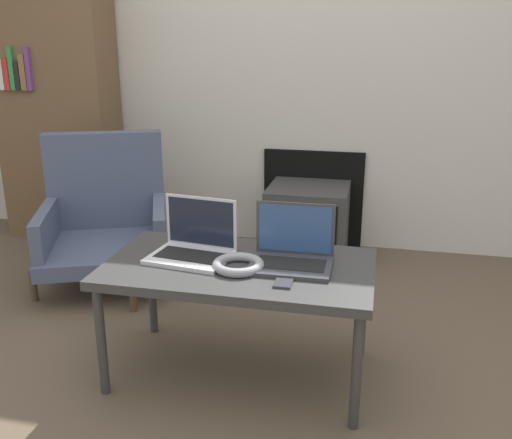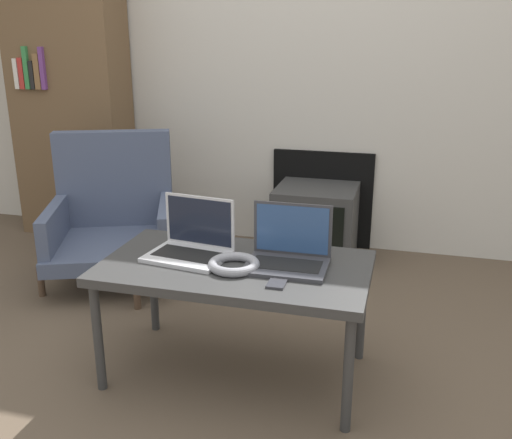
{
  "view_description": "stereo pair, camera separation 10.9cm",
  "coord_description": "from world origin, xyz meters",
  "px_view_note": "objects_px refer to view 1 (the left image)",
  "views": [
    {
      "loc": [
        0.5,
        -1.74,
        1.31
      ],
      "look_at": [
        0.0,
        0.5,
        0.56
      ],
      "focal_mm": 40.0,
      "sensor_mm": 36.0,
      "label": 1
    },
    {
      "loc": [
        0.61,
        -1.72,
        1.31
      ],
      "look_at": [
        0.0,
        0.5,
        0.56
      ],
      "focal_mm": 40.0,
      "sensor_mm": 36.0,
      "label": 2
    }
  ],
  "objects_px": {
    "laptop_right": "(292,252)",
    "phone": "(285,280)",
    "tv": "(308,222)",
    "armchair": "(106,215)",
    "headphones": "(238,265)",
    "laptop_left": "(194,244)"
  },
  "relations": [
    {
      "from": "laptop_right",
      "to": "tv",
      "type": "distance_m",
      "value": 1.33
    },
    {
      "from": "laptop_left",
      "to": "tv",
      "type": "height_order",
      "value": "laptop_left"
    },
    {
      "from": "laptop_right",
      "to": "headphones",
      "type": "xyz_separation_m",
      "value": [
        -0.19,
        -0.09,
        -0.03
      ]
    },
    {
      "from": "laptop_left",
      "to": "armchair",
      "type": "xyz_separation_m",
      "value": [
        -0.77,
        0.75,
        -0.17
      ]
    },
    {
      "from": "headphones",
      "to": "tv",
      "type": "distance_m",
      "value": 1.42
    },
    {
      "from": "armchair",
      "to": "laptop_right",
      "type": "bearing_deg",
      "value": -54.96
    },
    {
      "from": "laptop_left",
      "to": "headphones",
      "type": "xyz_separation_m",
      "value": [
        0.2,
        -0.09,
        -0.03
      ]
    },
    {
      "from": "phone",
      "to": "laptop_left",
      "type": "bearing_deg",
      "value": 156.81
    },
    {
      "from": "laptop_right",
      "to": "phone",
      "type": "xyz_separation_m",
      "value": [
        0.0,
        -0.17,
        -0.04
      ]
    },
    {
      "from": "tv",
      "to": "armchair",
      "type": "relative_size",
      "value": 0.56
    },
    {
      "from": "laptop_left",
      "to": "laptop_right",
      "type": "xyz_separation_m",
      "value": [
        0.39,
        0.0,
        0.0
      ]
    },
    {
      "from": "phone",
      "to": "armchair",
      "type": "distance_m",
      "value": 1.49
    },
    {
      "from": "headphones",
      "to": "tv",
      "type": "xyz_separation_m",
      "value": [
        0.08,
        1.39,
        -0.27
      ]
    },
    {
      "from": "armchair",
      "to": "laptop_left",
      "type": "bearing_deg",
      "value": -66.33
    },
    {
      "from": "laptop_left",
      "to": "armchair",
      "type": "bearing_deg",
      "value": 143.2
    },
    {
      "from": "laptop_left",
      "to": "tv",
      "type": "bearing_deg",
      "value": 85.2
    },
    {
      "from": "laptop_right",
      "to": "armchair",
      "type": "distance_m",
      "value": 1.39
    },
    {
      "from": "laptop_left",
      "to": "tv",
      "type": "distance_m",
      "value": 1.36
    },
    {
      "from": "tv",
      "to": "armchair",
      "type": "height_order",
      "value": "armchair"
    },
    {
      "from": "laptop_left",
      "to": "phone",
      "type": "height_order",
      "value": "laptop_left"
    },
    {
      "from": "laptop_right",
      "to": "phone",
      "type": "height_order",
      "value": "laptop_right"
    },
    {
      "from": "laptop_left",
      "to": "armchair",
      "type": "relative_size",
      "value": 0.39
    }
  ]
}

